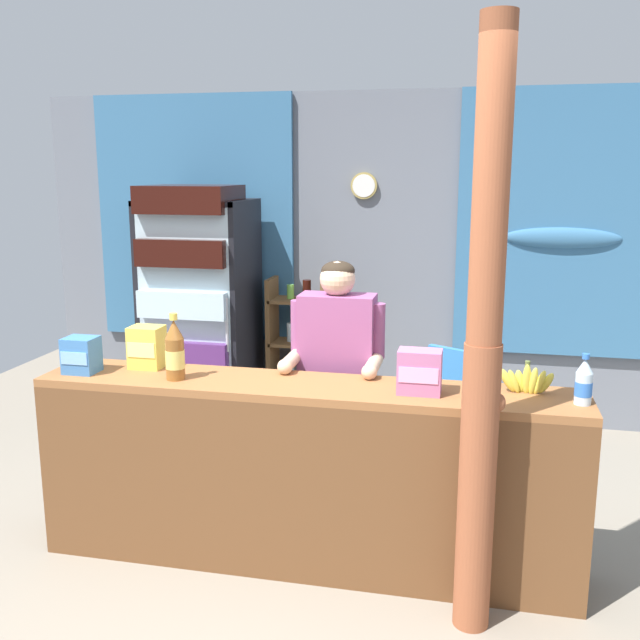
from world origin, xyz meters
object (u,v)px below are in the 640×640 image
object	(u,v)px
drink_fridge	(198,295)
bottle_shelf_rack	(299,347)
soda_bottle_iced_tea	(175,352)
snack_box_instant_noodle	(147,347)
soda_bottle_water	(584,383)
stall_counter	(301,465)
shopkeeper	(337,364)
plastic_lawn_chair	(465,400)
banana_bunch	(526,381)
snack_box_wafer	(420,372)
snack_box_biscuit	(81,355)
timber_post	(483,357)

from	to	relation	value
drink_fridge	bottle_shelf_rack	xyz separation A→B (m)	(0.74, 0.26, -0.43)
soda_bottle_iced_tea	snack_box_instant_noodle	xyz separation A→B (m)	(-0.24, 0.17, -0.03)
soda_bottle_water	stall_counter	bearing A→B (deg)	-177.22
shopkeeper	soda_bottle_iced_tea	distance (m)	0.89
plastic_lawn_chair	drink_fridge	bearing A→B (deg)	166.88
shopkeeper	banana_bunch	bearing A→B (deg)	-18.61
plastic_lawn_chair	snack_box_wafer	size ratio (longest dim) A/B	4.10
drink_fridge	snack_box_biscuit	distance (m)	1.90
stall_counter	plastic_lawn_chair	size ratio (longest dim) A/B	3.16
soda_bottle_water	banana_bunch	distance (m)	0.27
plastic_lawn_chair	snack_box_instant_noodle	size ratio (longest dim) A/B	3.85
plastic_lawn_chair	soda_bottle_water	bearing A→B (deg)	-69.12
plastic_lawn_chair	snack_box_instant_noodle	bearing A→B (deg)	-142.95
shopkeeper	snack_box_biscuit	xyz separation A→B (m)	(-1.26, -0.46, 0.10)
soda_bottle_iced_tea	soda_bottle_water	size ratio (longest dim) A/B	1.45
drink_fridge	soda_bottle_water	world-z (taller)	drink_fridge
drink_fridge	banana_bunch	distance (m)	2.94
soda_bottle_water	snack_box_biscuit	world-z (taller)	soda_bottle_water
shopkeeper	snack_box_wafer	world-z (taller)	shopkeeper
snack_box_instant_noodle	banana_bunch	size ratio (longest dim) A/B	0.81
stall_counter	shopkeeper	bearing A→B (deg)	81.17
bottle_shelf_rack	soda_bottle_water	world-z (taller)	soda_bottle_water
timber_post	banana_bunch	xyz separation A→B (m)	(0.21, 0.44, -0.22)
drink_fridge	snack_box_instant_noodle	distance (m)	1.78
stall_counter	soda_bottle_water	distance (m)	1.39
shopkeeper	soda_bottle_iced_tea	size ratio (longest dim) A/B	4.46
stall_counter	snack_box_wafer	xyz separation A→B (m)	(0.56, 0.07, 0.49)
snack_box_wafer	stall_counter	bearing A→B (deg)	-173.26
plastic_lawn_chair	snack_box_instant_noodle	xyz separation A→B (m)	(-1.66, -1.25, 0.58)
snack_box_instant_noodle	soda_bottle_iced_tea	bearing A→B (deg)	-36.37
stall_counter	drink_fridge	distance (m)	2.38
bottle_shelf_rack	shopkeeper	bearing A→B (deg)	-69.25
plastic_lawn_chair	shopkeeper	bearing A→B (deg)	-125.83
snack_box_biscuit	soda_bottle_water	bearing A→B (deg)	0.44
drink_fridge	snack_box_biscuit	size ratio (longest dim) A/B	10.04
shopkeeper	snack_box_biscuit	size ratio (longest dim) A/B	8.12
bottle_shelf_rack	banana_bunch	world-z (taller)	bottle_shelf_rack
timber_post	soda_bottle_iced_tea	xyz separation A→B (m)	(-1.50, 0.29, -0.14)
snack_box_biscuit	snack_box_instant_noodle	distance (m)	0.33
stall_counter	snack_box_instant_noodle	world-z (taller)	snack_box_instant_noodle
snack_box_biscuit	timber_post	bearing A→B (deg)	-8.54
stall_counter	snack_box_wafer	size ratio (longest dim) A/B	12.95
stall_counter	bottle_shelf_rack	distance (m)	2.27
plastic_lawn_chair	shopkeeper	xyz separation A→B (m)	(-0.68, -0.95, 0.46)
timber_post	snack_box_biscuit	world-z (taller)	timber_post
timber_post	snack_box_biscuit	xyz separation A→B (m)	(-2.03, 0.30, -0.19)
bottle_shelf_rack	snack_box_instant_noodle	size ratio (longest dim) A/B	5.15
timber_post	stall_counter	bearing A→B (deg)	162.88
soda_bottle_iced_tea	banana_bunch	bearing A→B (deg)	4.88
soda_bottle_iced_tea	banana_bunch	distance (m)	1.72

